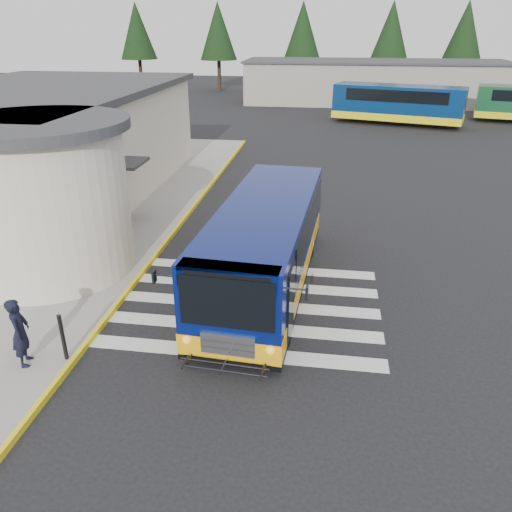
# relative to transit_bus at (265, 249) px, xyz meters

# --- Properties ---
(ground) EXTENTS (140.00, 140.00, 0.00)m
(ground) POSITION_rel_transit_bus_xyz_m (-0.03, -0.37, -1.30)
(ground) COLOR black
(ground) RESTS_ON ground
(sidewalk) EXTENTS (10.00, 34.00, 0.15)m
(sidewalk) POSITION_rel_transit_bus_xyz_m (-9.03, 3.63, -1.22)
(sidewalk) COLOR gray
(sidewalk) RESTS_ON ground
(curb_strip) EXTENTS (0.12, 34.00, 0.16)m
(curb_strip) POSITION_rel_transit_bus_xyz_m (-4.08, 3.63, -1.22)
(curb_strip) COLOR yellow
(curb_strip) RESTS_ON ground
(station_building) EXTENTS (12.70, 18.70, 4.80)m
(station_building) POSITION_rel_transit_bus_xyz_m (-10.87, 6.53, 1.27)
(station_building) COLOR beige
(station_building) RESTS_ON ground
(crosswalk) EXTENTS (8.00, 5.35, 0.01)m
(crosswalk) POSITION_rel_transit_bus_xyz_m (-0.53, -1.17, -1.29)
(crosswalk) COLOR silver
(crosswalk) RESTS_ON ground
(depot_building) EXTENTS (26.40, 8.40, 4.20)m
(depot_building) POSITION_rel_transit_bus_xyz_m (5.97, 41.63, 0.81)
(depot_building) COLOR gray
(depot_building) RESTS_ON ground
(tree_line) EXTENTS (58.40, 4.40, 10.00)m
(tree_line) POSITION_rel_transit_bus_xyz_m (6.25, 49.63, 5.47)
(tree_line) COLOR black
(tree_line) RESTS_ON ground
(transit_bus) EXTENTS (3.56, 9.76, 2.71)m
(transit_bus) POSITION_rel_transit_bus_xyz_m (0.00, 0.00, 0.00)
(transit_bus) COLOR #071256
(transit_bus) RESTS_ON ground
(pedestrian_a) EXTENTS (0.60, 0.73, 1.73)m
(pedestrian_a) POSITION_rel_transit_bus_xyz_m (-5.09, -4.86, -0.28)
(pedestrian_a) COLOR black
(pedestrian_a) RESTS_ON sidewalk
(pedestrian_b) EXTENTS (0.66, 0.85, 1.72)m
(pedestrian_b) POSITION_rel_transit_bus_xyz_m (-7.32, -0.95, -0.29)
(pedestrian_b) COLOR black
(pedestrian_b) RESTS_ON sidewalk
(bollard) EXTENTS (0.10, 0.10, 1.22)m
(bollard) POSITION_rel_transit_bus_xyz_m (-4.23, -4.57, -0.54)
(bollard) COLOR black
(bollard) RESTS_ON sidewalk
(far_bus_a) EXTENTS (10.63, 5.66, 2.64)m
(far_bus_a) POSITION_rel_transit_bus_xyz_m (7.09, 29.40, 0.42)
(far_bus_a) COLOR #062450
(far_bus_a) RESTS_ON ground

